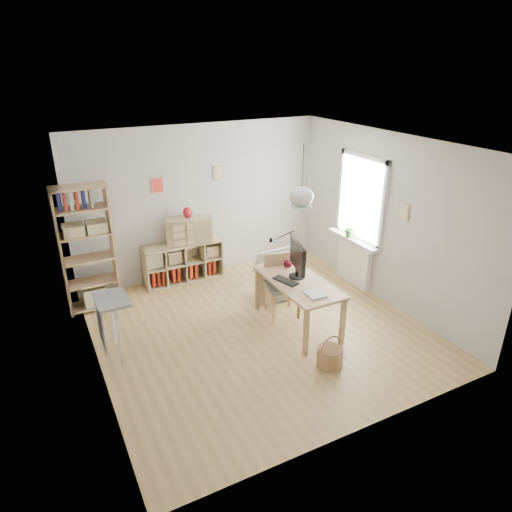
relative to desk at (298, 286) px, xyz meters
name	(u,v)px	position (x,y,z in m)	size (l,w,h in m)	color
ground	(259,329)	(-0.55, 0.15, -0.66)	(4.50, 4.50, 0.00)	tan
room_shell	(302,196)	(0.00, 0.00, 1.34)	(4.50, 4.50, 4.50)	silver
window_unit	(362,198)	(1.68, 0.75, 0.89)	(0.07, 1.16, 1.46)	white
radiator	(354,262)	(1.64, 0.75, -0.26)	(0.10, 0.80, 0.80)	white
windowsill	(354,240)	(1.59, 0.75, 0.17)	(0.22, 1.20, 0.06)	white
desk	(298,286)	(0.00, 0.00, 0.00)	(0.70, 1.50, 0.75)	#D9AA7D
cube_shelf	(182,265)	(-1.02, 2.23, -0.36)	(1.40, 0.38, 0.72)	#CBB786
tall_bookshelf	(86,244)	(-2.59, 1.95, 0.43)	(0.80, 0.38, 2.00)	#D9AA7D
side_table	(108,312)	(-2.59, 0.50, 0.01)	(0.40, 0.55, 0.85)	gray
chair	(281,281)	(-0.02, 0.45, -0.11)	(0.54, 0.54, 0.95)	gray
wicker_basket	(330,356)	(-0.14, -1.03, -0.51)	(0.33, 0.33, 0.45)	#A17049
storage_chest	(283,280)	(0.35, 1.00, -0.43)	(0.70, 0.78, 0.71)	beige
monitor	(298,258)	(0.05, 0.11, 0.39)	(0.24, 0.60, 0.53)	black
keyboard	(286,281)	(-0.17, 0.06, 0.10)	(0.15, 0.39, 0.02)	black
task_lamp	(280,245)	(0.05, 0.61, 0.42)	(0.45, 0.17, 0.48)	black
yarn_ball	(288,264)	(0.09, 0.45, 0.16)	(0.13, 0.13, 0.13)	#490914
paper_tray	(315,294)	(-0.03, -0.47, 0.11)	(0.23, 0.28, 0.03)	white
drawer_chest	(189,230)	(-0.86, 2.19, 0.29)	(0.78, 0.36, 0.45)	#CBB786
red_vase	(187,213)	(-0.87, 2.19, 0.61)	(0.16, 0.16, 0.19)	maroon
potted_plant	(350,228)	(1.57, 0.85, 0.36)	(0.28, 0.24, 0.31)	#366726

